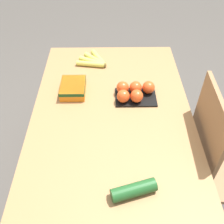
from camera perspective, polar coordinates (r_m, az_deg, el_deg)
name	(u,v)px	position (r m, az deg, el deg)	size (l,w,h in m)	color
ground_plane	(112,187)	(1.94, 0.00, -16.09)	(12.00, 12.00, 0.00)	#4C4742
dining_table	(112,129)	(1.43, 0.00, -3.65)	(1.35, 0.84, 0.72)	#9E7044
chair	(218,162)	(1.55, 22.02, -10.14)	(0.43, 0.41, 0.96)	#8E6642
banana_bunch	(94,61)	(1.72, -3.90, 11.03)	(0.18, 0.19, 0.03)	brown
tomato_pack	(134,92)	(1.44, 4.77, 4.38)	(0.15, 0.23, 0.08)	black
carrot_bag	(73,87)	(1.49, -8.47, 5.30)	(0.17, 0.14, 0.06)	orange
cucumber_near	(134,190)	(1.07, 4.75, -16.57)	(0.10, 0.19, 0.05)	#1E5123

